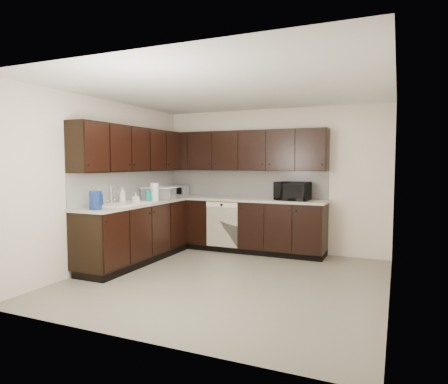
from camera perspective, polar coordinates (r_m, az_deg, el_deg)
The scene contains 20 objects.
floor at distance 5.45m, azimuth 0.46°, elevation -12.41°, with size 4.00×4.00×0.00m, color gray.
ceiling at distance 5.31m, azimuth 0.48°, elevation 14.42°, with size 4.00×4.00×0.00m, color white.
wall_back at distance 7.11m, azimuth 6.81°, elevation 1.69°, with size 4.00×0.02×2.50m, color silver.
wall_left at distance 6.29m, azimuth -16.54°, elevation 1.22°, with size 0.02×4.00×2.50m, color silver.
wall_right at distance 4.81m, azimuth 22.94°, elevation 0.19°, with size 0.02×4.00×2.50m, color silver.
wall_front at distance 3.49m, azimuth -12.55°, elevation -0.98°, with size 4.00×0.02×2.50m, color silver.
lower_cabinets at distance 6.75m, azimuth -3.72°, elevation -5.57°, with size 3.00×2.80×0.90m.
countertop at distance 6.68m, azimuth -3.77°, elevation -1.29°, with size 3.03×2.83×0.04m.
backsplash at distance 6.95m, azimuth -4.51°, elevation 1.07°, with size 3.00×2.80×0.48m.
upper_cabinets at distance 6.79m, azimuth -4.14°, elevation 5.98°, with size 3.00×2.80×0.70m.
dishwasher at distance 6.87m, azimuth -0.29°, elevation -4.27°, with size 0.58×0.04×0.78m.
sink at distance 6.11m, azimuth -14.25°, elevation -2.29°, with size 0.54×0.82×0.42m.
microwave at distance 6.67m, azimuth 9.75°, elevation 0.13°, with size 0.55×0.37×0.30m, color black.
soap_bottle_a at distance 6.09m, azimuth -12.48°, elevation -0.90°, with size 0.08×0.08×0.18m, color gray.
soap_bottle_b at distance 6.23m, azimuth -14.29°, elevation -0.45°, with size 0.10×0.10×0.25m, color gray.
toaster_oven at distance 7.61m, azimuth -6.42°, elevation 0.25°, with size 0.31×0.23×0.19m, color silver.
storage_bin at distance 6.87m, azimuth -9.26°, elevation -0.19°, with size 0.51×0.37×0.20m, color white.
blue_pitcher at distance 5.55m, azimuth -17.86°, elevation -1.12°, with size 0.16×0.16×0.25m, color navy.
teal_tumbler at distance 6.40m, azimuth -10.76°, elevation -0.59°, with size 0.08×0.08×0.18m, color #0C8979.
paper_towel_roll at distance 6.55m, azimuth -9.90°, elevation -0.01°, with size 0.13×0.13×0.29m, color white.
Camera 1 is at (2.05, -4.80, 1.56)m, focal length 32.00 mm.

